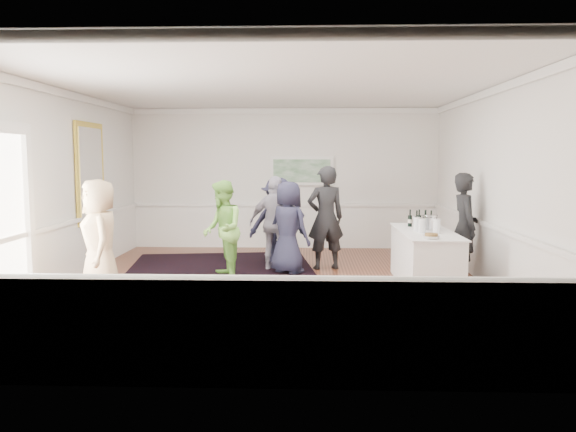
{
  "coord_description": "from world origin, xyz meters",
  "views": [
    {
      "loc": [
        0.55,
        -8.88,
        2.09
      ],
      "look_at": [
        0.22,
        0.2,
        1.14
      ],
      "focal_mm": 35.0,
      "sensor_mm": 36.0,
      "label": 1
    }
  ],
  "objects_px": {
    "bartender": "(464,227)",
    "guest_navy": "(288,228)",
    "guest_lilac": "(276,223)",
    "nut_bowl": "(431,236)",
    "serving_table": "(425,258)",
    "guest_dark_b": "(326,218)",
    "guest_dark_a": "(278,222)",
    "guest_green": "(222,230)",
    "guest_tan": "(99,240)",
    "ice_bucket": "(430,223)"
  },
  "relations": [
    {
      "from": "serving_table",
      "to": "guest_dark_b",
      "type": "relative_size",
      "value": 1.15
    },
    {
      "from": "guest_dark_b",
      "to": "ice_bucket",
      "type": "height_order",
      "value": "guest_dark_b"
    },
    {
      "from": "serving_table",
      "to": "guest_navy",
      "type": "relative_size",
      "value": 1.33
    },
    {
      "from": "guest_tan",
      "to": "guest_dark_a",
      "type": "bearing_deg",
      "value": 108.68
    },
    {
      "from": "guest_green",
      "to": "guest_dark_b",
      "type": "relative_size",
      "value": 0.88
    },
    {
      "from": "guest_navy",
      "to": "ice_bucket",
      "type": "distance_m",
      "value": 2.47
    },
    {
      "from": "bartender",
      "to": "ice_bucket",
      "type": "distance_m",
      "value": 0.73
    },
    {
      "from": "guest_green",
      "to": "guest_navy",
      "type": "bearing_deg",
      "value": 96.85
    },
    {
      "from": "guest_dark_a",
      "to": "nut_bowl",
      "type": "bearing_deg",
      "value": 134.67
    },
    {
      "from": "serving_table",
      "to": "guest_dark_b",
      "type": "bearing_deg",
      "value": 140.28
    },
    {
      "from": "guest_green",
      "to": "ice_bucket",
      "type": "distance_m",
      "value": 3.49
    },
    {
      "from": "bartender",
      "to": "guest_navy",
      "type": "distance_m",
      "value": 3.04
    },
    {
      "from": "bartender",
      "to": "guest_tan",
      "type": "xyz_separation_m",
      "value": [
        -5.71,
        -1.51,
        -0.03
      ]
    },
    {
      "from": "guest_lilac",
      "to": "guest_dark_b",
      "type": "xyz_separation_m",
      "value": [
        0.92,
        0.12,
        0.09
      ]
    },
    {
      "from": "bartender",
      "to": "nut_bowl",
      "type": "relative_size",
      "value": 7.47
    },
    {
      "from": "ice_bucket",
      "to": "serving_table",
      "type": "bearing_deg",
      "value": -125.64
    },
    {
      "from": "guest_dark_a",
      "to": "guest_navy",
      "type": "height_order",
      "value": "guest_dark_a"
    },
    {
      "from": "serving_table",
      "to": "guest_tan",
      "type": "bearing_deg",
      "value": -167.82
    },
    {
      "from": "serving_table",
      "to": "guest_tan",
      "type": "relative_size",
      "value": 1.25
    },
    {
      "from": "guest_tan",
      "to": "guest_lilac",
      "type": "height_order",
      "value": "guest_tan"
    },
    {
      "from": "serving_table",
      "to": "guest_lilac",
      "type": "distance_m",
      "value": 2.81
    },
    {
      "from": "guest_tan",
      "to": "ice_bucket",
      "type": "distance_m",
      "value": 5.19
    },
    {
      "from": "bartender",
      "to": "guest_green",
      "type": "bearing_deg",
      "value": 88.45
    },
    {
      "from": "guest_tan",
      "to": "guest_navy",
      "type": "height_order",
      "value": "guest_tan"
    },
    {
      "from": "guest_green",
      "to": "guest_lilac",
      "type": "relative_size",
      "value": 0.97
    },
    {
      "from": "bartender",
      "to": "guest_dark_a",
      "type": "height_order",
      "value": "bartender"
    },
    {
      "from": "serving_table",
      "to": "guest_lilac",
      "type": "height_order",
      "value": "guest_lilac"
    },
    {
      "from": "ice_bucket",
      "to": "guest_dark_a",
      "type": "bearing_deg",
      "value": 150.44
    },
    {
      "from": "guest_dark_a",
      "to": "guest_dark_b",
      "type": "height_order",
      "value": "guest_dark_b"
    },
    {
      "from": "guest_lilac",
      "to": "guest_dark_b",
      "type": "bearing_deg",
      "value": -161.05
    },
    {
      "from": "serving_table",
      "to": "guest_dark_a",
      "type": "height_order",
      "value": "guest_dark_a"
    },
    {
      "from": "bartender",
      "to": "guest_tan",
      "type": "height_order",
      "value": "bartender"
    },
    {
      "from": "serving_table",
      "to": "guest_lilac",
      "type": "bearing_deg",
      "value": 154.42
    },
    {
      "from": "guest_tan",
      "to": "nut_bowl",
      "type": "xyz_separation_m",
      "value": [
        4.86,
        0.19,
        0.05
      ]
    },
    {
      "from": "serving_table",
      "to": "bartender",
      "type": "xyz_separation_m",
      "value": [
        0.74,
        0.44,
        0.46
      ]
    },
    {
      "from": "bartender",
      "to": "guest_dark_b",
      "type": "bearing_deg",
      "value": 67.57
    },
    {
      "from": "guest_tan",
      "to": "guest_navy",
      "type": "relative_size",
      "value": 1.06
    },
    {
      "from": "guest_lilac",
      "to": "guest_navy",
      "type": "bearing_deg",
      "value": 138.35
    },
    {
      "from": "guest_tan",
      "to": "nut_bowl",
      "type": "relative_size",
      "value": 7.23
    },
    {
      "from": "guest_lilac",
      "to": "nut_bowl",
      "type": "bearing_deg",
      "value": 150.77
    },
    {
      "from": "guest_lilac",
      "to": "guest_dark_a",
      "type": "height_order",
      "value": "guest_lilac"
    },
    {
      "from": "bartender",
      "to": "guest_navy",
      "type": "relative_size",
      "value": 1.1
    },
    {
      "from": "guest_green",
      "to": "guest_dark_a",
      "type": "relative_size",
      "value": 1.0
    },
    {
      "from": "guest_green",
      "to": "guest_dark_b",
      "type": "xyz_separation_m",
      "value": [
        1.8,
        0.89,
        0.12
      ]
    },
    {
      "from": "guest_tan",
      "to": "bartender",
      "type": "bearing_deg",
      "value": 76.42
    },
    {
      "from": "serving_table",
      "to": "bartender",
      "type": "distance_m",
      "value": 0.98
    },
    {
      "from": "serving_table",
      "to": "bartender",
      "type": "bearing_deg",
      "value": 30.38
    },
    {
      "from": "guest_navy",
      "to": "nut_bowl",
      "type": "height_order",
      "value": "guest_navy"
    },
    {
      "from": "bartender",
      "to": "guest_dark_b",
      "type": "xyz_separation_m",
      "value": [
        -2.33,
        0.88,
        0.05
      ]
    },
    {
      "from": "guest_lilac",
      "to": "ice_bucket",
      "type": "bearing_deg",
      "value": 169.12
    }
  ]
}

